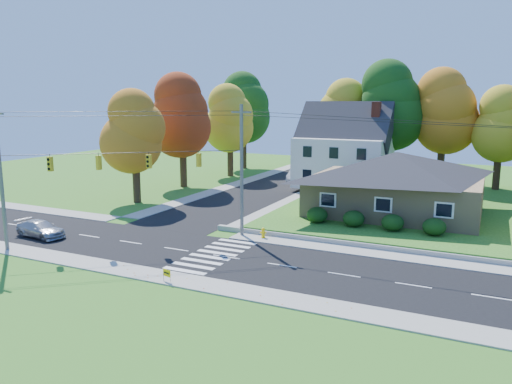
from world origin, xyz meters
TOP-DOWN VIEW (x-y plane):
  - ground at (0.00, 0.00)m, footprint 120.00×120.00m
  - road_main at (0.00, 0.00)m, footprint 90.00×8.00m
  - road_cross at (-8.00, 26.00)m, footprint 8.00×44.00m
  - sidewalk_north at (0.00, 5.00)m, footprint 90.00×2.00m
  - sidewalk_south at (0.00, -5.00)m, footprint 90.00×2.00m
  - lawn at (13.00, 21.00)m, footprint 30.00×30.00m
  - ranch_house at (8.00, 16.00)m, footprint 14.60×10.60m
  - colonial_house at (0.04, 28.00)m, footprint 10.40×8.40m
  - hedge_row at (7.50, 9.80)m, footprint 10.70×1.70m
  - traffic_infrastructure at (-0.15, 1.35)m, footprint 38.10×10.66m
  - tree_lot_0 at (-2.00, 34.00)m, footprint 6.72×6.72m
  - tree_lot_1 at (4.00, 33.00)m, footprint 7.84×7.84m
  - tree_lot_2 at (10.00, 34.00)m, footprint 7.28×7.28m
  - tree_lot_3 at (16.00, 33.00)m, footprint 6.16×6.16m
  - tree_west_0 at (-17.00, 12.00)m, footprint 6.16×6.16m
  - tree_west_1 at (-18.00, 22.00)m, footprint 7.28×7.28m
  - tree_west_2 at (-17.00, 32.00)m, footprint 6.72×6.72m
  - tree_west_3 at (-19.00, 40.00)m, footprint 7.84×7.84m
  - silver_sedan at (-15.13, -1.77)m, footprint 4.46×2.14m
  - white_car at (-7.10, 31.70)m, footprint 2.39×5.18m
  - fire_hydrant at (0.30, 5.20)m, footprint 0.48×0.37m
  - yard_sign at (-0.80, -5.58)m, footprint 0.61×0.20m

SIDE VIEW (x-z plane):
  - ground at x=0.00m, z-range 0.00..0.00m
  - road_main at x=0.00m, z-range 0.00..0.02m
  - road_cross at x=-8.00m, z-range 0.00..0.02m
  - sidewalk_north at x=0.00m, z-range 0.00..0.08m
  - sidewalk_south at x=0.00m, z-range 0.00..0.08m
  - lawn at x=13.00m, z-range 0.00..0.50m
  - fire_hydrant at x=0.30m, z-range -0.02..0.81m
  - yard_sign at x=-0.80m, z-range 0.17..0.96m
  - silver_sedan at x=-15.13m, z-range 0.02..1.27m
  - white_car at x=-7.10m, z-range 0.02..1.67m
  - hedge_row at x=7.50m, z-range 0.50..1.77m
  - ranch_house at x=8.00m, z-range 0.57..5.97m
  - colonial_house at x=0.04m, z-range -0.22..9.38m
  - traffic_infrastructure at x=-0.15m, z-range 0.15..10.15m
  - tree_west_0 at x=-17.00m, z-range 1.42..12.89m
  - tree_lot_3 at x=16.00m, z-range 1.92..13.39m
  - tree_west_2 at x=-17.00m, z-range 1.55..14.06m
  - tree_lot_0 at x=-2.00m, z-range 2.05..14.56m
  - tree_west_1 at x=-18.00m, z-range 1.68..15.24m
  - tree_lot_2 at x=10.00m, z-range 2.18..15.74m
  - tree_west_3 at x=-19.00m, z-range 1.81..16.41m
  - tree_lot_1 at x=4.00m, z-range 2.31..16.91m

